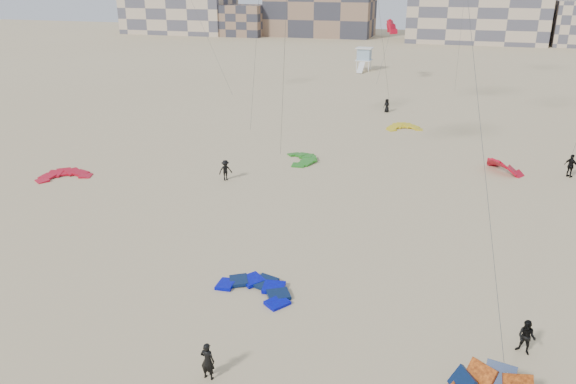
% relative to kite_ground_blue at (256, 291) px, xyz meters
% --- Properties ---
extents(ground, '(320.00, 320.00, 0.00)m').
position_rel_kite_ground_blue_xyz_m(ground, '(0.64, -4.34, 0.00)').
color(ground, tan).
rests_on(ground, ground).
extents(kite_ground_blue, '(4.71, 4.84, 0.77)m').
position_rel_kite_ground_blue_xyz_m(kite_ground_blue, '(0.00, 0.00, 0.00)').
color(kite_ground_blue, '#000EC4').
rests_on(kite_ground_blue, ground).
extents(kite_ground_red, '(5.42, 5.46, 1.18)m').
position_rel_kite_ground_blue_xyz_m(kite_ground_red, '(-20.78, 11.89, 0.00)').
color(kite_ground_red, red).
rests_on(kite_ground_red, ground).
extents(kite_ground_green, '(5.03, 4.89, 0.92)m').
position_rel_kite_ground_blue_xyz_m(kite_ground_green, '(-3.84, 21.77, 0.00)').
color(kite_ground_green, '#258725').
rests_on(kite_ground_green, ground).
extents(kite_ground_red_far, '(4.78, 4.76, 3.22)m').
position_rel_kite_ground_blue_xyz_m(kite_ground_red_far, '(12.97, 23.85, 0.00)').
color(kite_ground_red_far, red).
rests_on(kite_ground_red_far, ground).
extents(kite_ground_yellow, '(4.58, 4.70, 1.51)m').
position_rel_kite_ground_blue_xyz_m(kite_ground_yellow, '(3.60, 35.38, 0.00)').
color(kite_ground_yellow, '#CECC12').
rests_on(kite_ground_yellow, ground).
extents(kitesurfer_main, '(0.62, 0.42, 1.65)m').
position_rel_kite_ground_blue_xyz_m(kitesurfer_main, '(0.49, -6.78, 0.83)').
color(kitesurfer_main, black).
rests_on(kitesurfer_main, ground).
extents(kitesurfer_b, '(0.95, 0.86, 1.58)m').
position_rel_kite_ground_blue_xyz_m(kitesurfer_b, '(12.70, -1.32, 0.79)').
color(kitesurfer_b, black).
rests_on(kitesurfer_b, ground).
extents(kitesurfer_c, '(1.22, 1.15, 1.65)m').
position_rel_kite_ground_blue_xyz_m(kitesurfer_c, '(-8.10, 15.08, 0.83)').
color(kitesurfer_c, black).
rests_on(kitesurfer_c, ground).
extents(kitesurfer_d, '(1.14, 1.07, 1.89)m').
position_rel_kite_ground_blue_xyz_m(kitesurfer_d, '(17.96, 23.93, 0.94)').
color(kitesurfer_d, black).
rests_on(kitesurfer_d, ground).
extents(kitesurfer_e, '(0.91, 0.77, 1.57)m').
position_rel_kite_ground_blue_xyz_m(kitesurfer_e, '(0.72, 42.81, 0.79)').
color(kitesurfer_e, black).
rests_on(kitesurfer_e, ground).
extents(kite_fly_red, '(4.55, 9.93, 8.47)m').
position_rel_kite_ground_blue_xyz_m(kite_fly_red, '(-1.83, 63.05, 8.00)').
color(kite_fly_red, red).
rests_on(kite_fly_red, ground).
extents(lifeguard_tower_far, '(2.76, 5.23, 3.83)m').
position_rel_kite_ground_blue_xyz_m(lifeguard_tower_far, '(-7.46, 73.42, 1.90)').
color(lifeguard_tower_far, white).
rests_on(lifeguard_tower_far, ground).
extents(condo_west_a, '(30.00, 15.00, 14.00)m').
position_rel_kite_ground_blue_xyz_m(condo_west_a, '(-69.36, 125.66, 7.00)').
color(condo_west_a, '#C6AD91').
rests_on(condo_west_a, ground).
extents(condo_west_b, '(28.00, 14.00, 18.00)m').
position_rel_kite_ground_blue_xyz_m(condo_west_b, '(-29.36, 129.66, 9.00)').
color(condo_west_b, '#876852').
rests_on(condo_west_b, ground).
extents(condo_mid, '(32.00, 16.00, 12.00)m').
position_rel_kite_ground_blue_xyz_m(condo_mid, '(10.64, 125.66, 6.00)').
color(condo_mid, '#C6AD91').
rests_on(condo_mid, ground).
extents(condo_fill_left, '(12.00, 10.00, 8.00)m').
position_rel_kite_ground_blue_xyz_m(condo_fill_left, '(-49.36, 123.66, 4.00)').
color(condo_fill_left, '#876852').
rests_on(condo_fill_left, ground).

